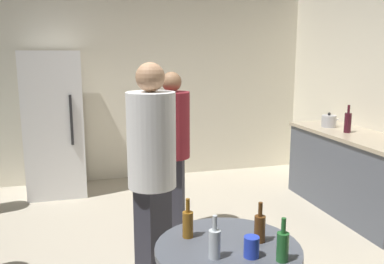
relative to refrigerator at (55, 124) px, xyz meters
name	(u,v)px	position (x,y,z in m)	size (l,w,h in m)	color
wall_back	(126,84)	(0.95, 0.43, 0.45)	(5.32, 0.06, 2.70)	silver
refrigerator	(55,124)	(0.00, 0.00, 0.00)	(0.70, 0.68, 1.80)	white
kitchen_counter	(353,173)	(3.23, -1.56, -0.45)	(0.64, 1.81, 0.90)	#4C515B
kettle	(329,121)	(3.18, -1.11, 0.07)	(0.24, 0.17, 0.18)	#B2B2B7
wine_bottle_on_counter	(348,122)	(3.18, -1.48, 0.12)	(0.08, 0.08, 0.31)	#3F141E
foreground_table	(228,264)	(1.06, -3.38, -0.27)	(0.80, 0.80, 0.73)	#4C515B
beer_bottle_amber	(188,223)	(0.88, -3.21, -0.08)	(0.06, 0.06, 0.23)	#8C5919
beer_bottle_brown	(260,227)	(1.25, -3.37, -0.08)	(0.06, 0.06, 0.23)	#593314
beer_bottle_green	(283,245)	(1.27, -3.60, -0.08)	(0.06, 0.06, 0.23)	#26662D
beer_bottle_clear	(214,243)	(0.95, -3.48, -0.08)	(0.06, 0.06, 0.23)	silver
plastic_cup_blue	(251,247)	(1.14, -3.52, -0.11)	(0.08, 0.08, 0.11)	blue
person_in_maroon_shirt	(172,142)	(1.15, -1.61, 0.03)	(0.44, 0.44, 1.60)	#2D2D38
person_in_white_shirt	(152,164)	(0.79, -2.58, 0.10)	(0.47, 0.47, 1.71)	#2D2D38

